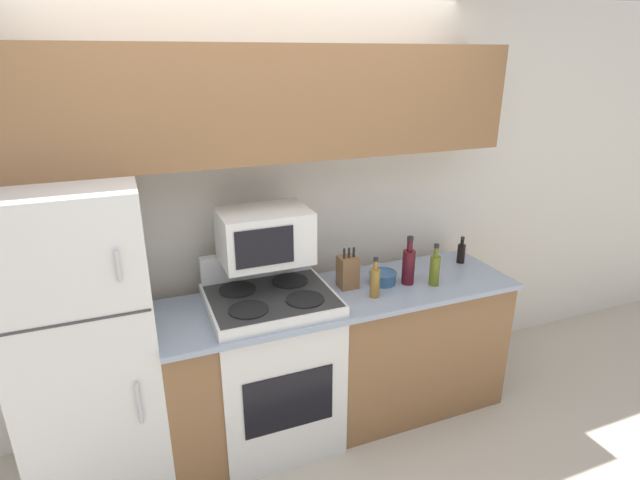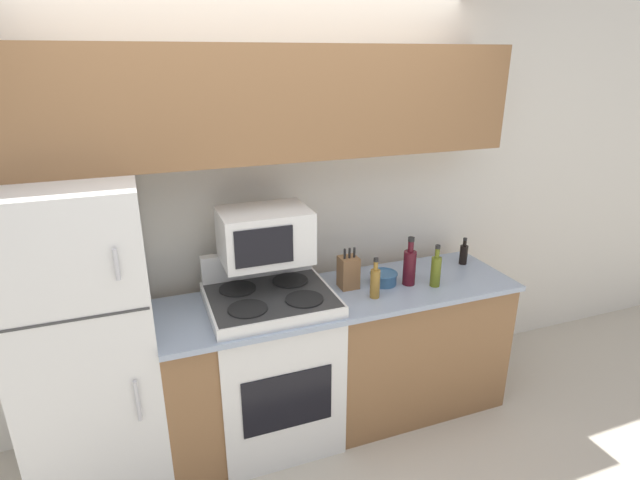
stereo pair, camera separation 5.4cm
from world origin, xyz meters
TOP-DOWN VIEW (x-y plane):
  - ground_plane at (0.00, 0.00)m, footprint 12.00×12.00m
  - wall_back at (0.00, 0.73)m, footprint 8.00×0.05m
  - lower_cabinets at (0.33, 0.29)m, footprint 2.11×0.62m
  - refrigerator at (-1.05, 0.35)m, footprint 0.65×0.72m
  - upper_cabinets at (0.00, 0.52)m, footprint 2.76×0.36m
  - stove at (-0.11, 0.28)m, footprint 0.69×0.60m
  - microwave at (-0.10, 0.38)m, footprint 0.48×0.35m
  - knife_block at (0.38, 0.33)m, footprint 0.11×0.11m
  - bowl at (0.60, 0.30)m, footprint 0.17×0.17m
  - bottle_vinegar at (0.47, 0.15)m, footprint 0.06×0.06m
  - bottle_soy_sauce at (1.24, 0.39)m, footprint 0.05×0.05m
  - bottle_olive_oil at (0.87, 0.16)m, footprint 0.06×0.06m
  - bottle_wine_red at (0.74, 0.24)m, footprint 0.08×0.08m

SIDE VIEW (x-z plane):
  - ground_plane at x=0.00m, z-range 0.00..0.00m
  - lower_cabinets at x=0.33m, z-range 0.00..0.89m
  - stove at x=-0.11m, z-range -0.06..1.05m
  - refrigerator at x=-1.05m, z-range 0.00..1.66m
  - bowl at x=0.60m, z-range 0.90..0.97m
  - bottle_soy_sauce at x=1.24m, z-range 0.87..1.05m
  - bottle_vinegar at x=0.47m, z-range 0.87..1.11m
  - knife_block at x=0.38m, z-range 0.86..1.12m
  - bottle_olive_oil at x=0.87m, z-range 0.86..1.12m
  - bottle_wine_red at x=0.74m, z-range 0.86..1.16m
  - microwave at x=-0.10m, z-range 1.12..1.41m
  - wall_back at x=0.00m, z-range 0.00..2.55m
  - upper_cabinets at x=0.00m, z-range 1.66..2.25m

